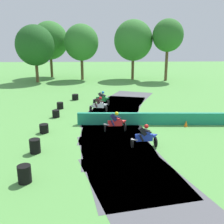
{
  "coord_description": "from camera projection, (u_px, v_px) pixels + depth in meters",
  "views": [
    {
      "loc": [
        -0.7,
        -18.31,
        6.05
      ],
      "look_at": [
        0.04,
        0.25,
        0.9
      ],
      "focal_mm": 41.23,
      "sensor_mm": 36.0,
      "label": 1
    }
  ],
  "objects": [
    {
      "name": "tree_behind_barrier",
      "position": [
        133.0,
        40.0,
        40.42
      ],
      "size": [
        6.04,
        6.04,
        9.3
      ],
      "color": "brown",
      "rests_on": "ground"
    },
    {
      "name": "tire_stack_far",
      "position": [
        44.0,
        128.0,
        17.47
      ],
      "size": [
        0.6,
        0.6,
        0.6
      ],
      "color": "black",
      "rests_on": "ground"
    },
    {
      "name": "motorcycle_chase_white",
      "position": [
        99.0,
        105.0,
        22.46
      ],
      "size": [
        1.71,
        1.02,
        1.43
      ],
      "color": "black",
      "rests_on": "ground"
    },
    {
      "name": "tree_far_left",
      "position": [
        168.0,
        36.0,
        38.76
      ],
      "size": [
        4.65,
        4.65,
        9.3
      ],
      "color": "brown",
      "rests_on": "ground"
    },
    {
      "name": "track_asphalt",
      "position": [
        121.0,
        124.0,
        19.27
      ],
      "size": [
        7.8,
        26.97,
        0.01
      ],
      "color": "#515156",
      "rests_on": "ground"
    },
    {
      "name": "ground_plane",
      "position": [
        112.0,
        124.0,
        19.27
      ],
      "size": [
        120.0,
        120.0,
        0.0
      ],
      "primitive_type": "plane",
      "color": "#569947"
    },
    {
      "name": "motorcycle_lead_green",
      "position": [
        102.0,
        99.0,
        24.88
      ],
      "size": [
        1.71,
        1.09,
        1.42
      ],
      "color": "black",
      "rests_on": "ground"
    },
    {
      "name": "safety_barrier",
      "position": [
        182.0,
        119.0,
        19.14
      ],
      "size": [
        15.55,
        0.97,
        0.9
      ],
      "primitive_type": "cube",
      "rotation": [
        0.0,
        0.0,
        4.67
      ],
      "color": "#1E8466",
      "rests_on": "ground"
    },
    {
      "name": "traffic_cone",
      "position": [
        186.0,
        124.0,
        18.75
      ],
      "size": [
        0.28,
        0.28,
        0.44
      ],
      "primitive_type": "cone",
      "color": "orange",
      "rests_on": "ground"
    },
    {
      "name": "tire_stack_near",
      "position": [
        75.0,
        97.0,
        27.23
      ],
      "size": [
        0.67,
        0.67,
        0.6
      ],
      "color": "black",
      "rests_on": "ground"
    },
    {
      "name": "tire_stack_extra_a",
      "position": [
        35.0,
        146.0,
        14.31
      ],
      "size": [
        0.6,
        0.6,
        0.8
      ],
      "color": "black",
      "rests_on": "ground"
    },
    {
      "name": "tree_distant",
      "position": [
        81.0,
        43.0,
        39.91
      ],
      "size": [
        5.33,
        5.33,
        8.62
      ],
      "color": "brown",
      "rests_on": "ground"
    },
    {
      "name": "tire_stack_extra_b",
      "position": [
        25.0,
        174.0,
        11.3
      ],
      "size": [
        0.59,
        0.59,
        0.8
      ],
      "color": "black",
      "rests_on": "ground"
    },
    {
      "name": "tree_mid_rise",
      "position": [
        50.0,
        41.0,
        43.01
      ],
      "size": [
        5.96,
        5.96,
        9.25
      ],
      "color": "brown",
      "rests_on": "ground"
    },
    {
      "name": "tire_stack_mid_b",
      "position": [
        56.0,
        114.0,
        21.02
      ],
      "size": [
        0.59,
        0.59,
        0.6
      ],
      "color": "black",
      "rests_on": "ground"
    },
    {
      "name": "tire_stack_mid_a",
      "position": [
        60.0,
        106.0,
        23.66
      ],
      "size": [
        0.59,
        0.59,
        0.6
      ],
      "color": "black",
      "rests_on": "ground"
    },
    {
      "name": "motorcycle_fourth_blue",
      "position": [
        145.0,
        136.0,
        15.01
      ],
      "size": [
        1.68,
        0.76,
        1.42
      ],
      "color": "black",
      "rests_on": "ground"
    },
    {
      "name": "motorcycle_trailing_red",
      "position": [
        116.0,
        122.0,
        17.71
      ],
      "size": [
        1.68,
        0.87,
        1.43
      ],
      "color": "black",
      "rests_on": "ground"
    },
    {
      "name": "tree_far_right",
      "position": [
        35.0,
        45.0,
        37.6
      ],
      "size": [
        5.61,
        5.61,
        8.37
      ],
      "color": "brown",
      "rests_on": "ground"
    }
  ]
}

